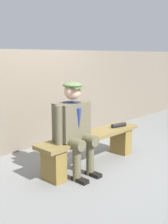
% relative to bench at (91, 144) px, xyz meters
% --- Properties ---
extents(ground_plane, '(30.00, 30.00, 0.00)m').
position_rel_bench_xyz_m(ground_plane, '(0.00, 0.00, -0.32)').
color(ground_plane, slate).
extents(bench, '(1.86, 0.37, 0.49)m').
position_rel_bench_xyz_m(bench, '(0.00, 0.00, 0.00)').
color(bench, brown).
rests_on(bench, ground).
extents(seated_man, '(0.63, 0.54, 1.27)m').
position_rel_bench_xyz_m(seated_man, '(0.40, 0.05, 0.39)').
color(seated_man, brown).
rests_on(seated_man, ground).
extents(rolled_magazine, '(0.28, 0.12, 0.06)m').
position_rel_bench_xyz_m(rolled_magazine, '(-0.59, 0.05, 0.20)').
color(rolled_magazine, black).
rests_on(rolled_magazine, bench).
extents(stadium_wall, '(12.00, 0.24, 1.72)m').
position_rel_bench_xyz_m(stadium_wall, '(0.00, -1.42, 0.54)').
color(stadium_wall, '#706555').
rests_on(stadium_wall, ground).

